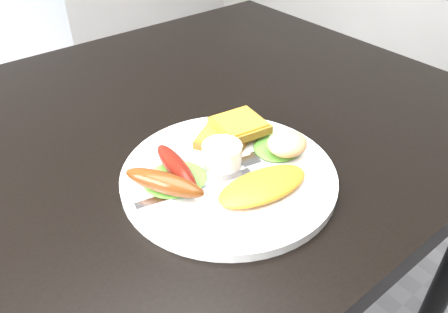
% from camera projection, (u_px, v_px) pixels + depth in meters
% --- Properties ---
extents(dining_table, '(1.20, 0.80, 0.04)m').
position_uv_depth(dining_table, '(131.00, 149.00, 0.68)').
color(dining_table, black).
rests_on(dining_table, ground).
extents(dining_chair, '(0.45, 0.45, 0.05)m').
position_uv_depth(dining_chair, '(37.00, 105.00, 1.35)').
color(dining_chair, tan).
rests_on(dining_chair, ground).
extents(plate, '(0.29, 0.29, 0.01)m').
position_uv_depth(plate, '(229.00, 176.00, 0.59)').
color(plate, white).
rests_on(plate, dining_table).
extents(lettuce_left, '(0.10, 0.09, 0.01)m').
position_uv_depth(lettuce_left, '(175.00, 179.00, 0.56)').
color(lettuce_left, green).
rests_on(lettuce_left, plate).
extents(lettuce_right, '(0.09, 0.09, 0.01)m').
position_uv_depth(lettuce_right, '(278.00, 147.00, 0.62)').
color(lettuce_right, '#438930').
rests_on(lettuce_right, plate).
extents(omelette, '(0.13, 0.07, 0.02)m').
position_uv_depth(omelette, '(263.00, 186.00, 0.54)').
color(omelette, orange).
rests_on(omelette, plate).
extents(sausage_a, '(0.07, 0.11, 0.03)m').
position_uv_depth(sausage_a, '(164.00, 183.00, 0.53)').
color(sausage_a, brown).
rests_on(sausage_a, lettuce_left).
extents(sausage_b, '(0.04, 0.11, 0.03)m').
position_uv_depth(sausage_b, '(176.00, 167.00, 0.56)').
color(sausage_b, maroon).
rests_on(sausage_b, lettuce_left).
extents(ramekin, '(0.06, 0.06, 0.03)m').
position_uv_depth(ramekin, '(222.00, 155.00, 0.58)').
color(ramekin, white).
rests_on(ramekin, plate).
extents(toast_a, '(0.09, 0.09, 0.01)m').
position_uv_depth(toast_a, '(224.00, 138.00, 0.63)').
color(toast_a, brown).
rests_on(toast_a, plate).
extents(toast_b, '(0.08, 0.08, 0.01)m').
position_uv_depth(toast_b, '(240.00, 125.00, 0.64)').
color(toast_b, olive).
rests_on(toast_b, toast_a).
extents(potato_salad, '(0.06, 0.06, 0.03)m').
position_uv_depth(potato_salad, '(287.00, 144.00, 0.59)').
color(potato_salad, beige).
rests_on(potato_salad, lettuce_right).
extents(fork, '(0.16, 0.05, 0.00)m').
position_uv_depth(fork, '(196.00, 189.00, 0.55)').
color(fork, '#ADAFB7').
rests_on(fork, plate).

